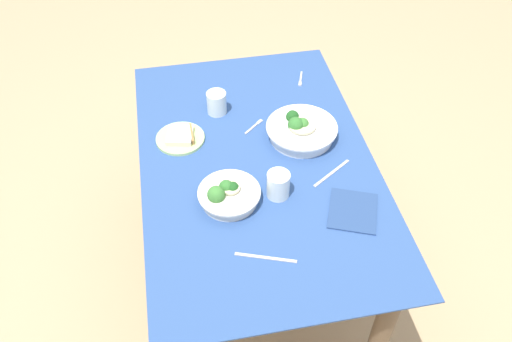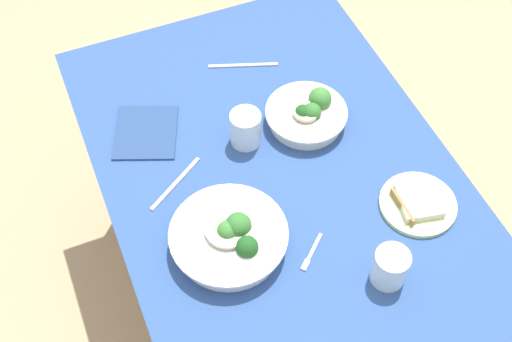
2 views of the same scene
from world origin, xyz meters
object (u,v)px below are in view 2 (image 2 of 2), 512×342
at_px(water_glass_center, 246,128).
at_px(napkin_folded_upper, 146,132).
at_px(water_glass_side, 390,267).
at_px(table_knife_right, 243,65).
at_px(broccoli_bowl_far, 308,114).
at_px(table_knife_left, 175,183).
at_px(fork_by_near_bowl, 311,253).
at_px(broccoli_bowl_near, 230,238).
at_px(bread_side_plate, 418,203).

height_order(water_glass_center, napkin_folded_upper, water_glass_center).
height_order(water_glass_side, table_knife_right, water_glass_side).
height_order(broccoli_bowl_far, water_glass_center, water_glass_center).
height_order(table_knife_left, napkin_folded_upper, napkin_folded_upper).
distance_m(fork_by_near_bowl, napkin_folded_upper, 0.55).
xyz_separation_m(broccoli_bowl_near, bread_side_plate, (0.07, 0.46, -0.02)).
distance_m(broccoli_bowl_far, napkin_folded_upper, 0.43).
distance_m(broccoli_bowl_far, table_knife_left, 0.39).
bearing_deg(water_glass_center, table_knife_right, 159.55).
distance_m(broccoli_bowl_near, table_knife_right, 0.59).
height_order(water_glass_center, table_knife_right, water_glass_center).
bearing_deg(broccoli_bowl_far, broccoli_bowl_near, -49.83).
bearing_deg(table_knife_left, water_glass_side, 96.64).
distance_m(water_glass_side, napkin_folded_upper, 0.72).
height_order(bread_side_plate, table_knife_left, bread_side_plate).
bearing_deg(napkin_folded_upper, broccoli_bowl_near, 11.54).
bearing_deg(table_knife_right, napkin_folded_upper, -138.39).
bearing_deg(broccoli_bowl_far, napkin_folded_upper, -107.23).
relative_size(broccoli_bowl_far, water_glass_side, 2.30).
bearing_deg(bread_side_plate, broccoli_bowl_near, -98.77).
distance_m(broccoli_bowl_near, water_glass_center, 0.32).
xyz_separation_m(table_knife_left, table_knife_right, (-0.32, 0.31, 0.00)).
xyz_separation_m(table_knife_left, napkin_folded_upper, (-0.18, -0.02, 0.00)).
bearing_deg(water_glass_side, table_knife_left, -140.02).
relative_size(bread_side_plate, napkin_folded_upper, 1.04).
distance_m(bread_side_plate, table_knife_left, 0.59).
relative_size(water_glass_center, table_knife_right, 0.49).
bearing_deg(table_knife_left, water_glass_center, 162.89).
height_order(bread_side_plate, fork_by_near_bowl, bread_side_plate).
relative_size(water_glass_center, napkin_folded_upper, 0.54).
distance_m(bread_side_plate, table_knife_right, 0.64).
bearing_deg(fork_by_near_bowl, broccoli_bowl_far, -155.28).
distance_m(water_glass_center, water_glass_side, 0.51).
distance_m(bread_side_plate, napkin_folded_upper, 0.71).
bearing_deg(fork_by_near_bowl, napkin_folded_upper, -105.17).
height_order(broccoli_bowl_near, table_knife_right, broccoli_bowl_near).
height_order(broccoli_bowl_far, bread_side_plate, broccoli_bowl_far).
xyz_separation_m(water_glass_center, napkin_folded_upper, (-0.12, -0.23, -0.05)).
relative_size(table_knife_right, napkin_folded_upper, 1.09).
xyz_separation_m(fork_by_near_bowl, napkin_folded_upper, (-0.49, -0.25, 0.00)).
bearing_deg(napkin_folded_upper, broccoli_bowl_far, 72.77).
bearing_deg(table_knife_right, broccoli_bowl_far, -53.38).
height_order(fork_by_near_bowl, napkin_folded_upper, napkin_folded_upper).
height_order(broccoli_bowl_near, table_knife_left, broccoli_bowl_near).
height_order(broccoli_bowl_near, water_glass_center, broccoli_bowl_near).
xyz_separation_m(broccoli_bowl_far, table_knife_left, (0.06, -0.39, -0.03)).
relative_size(water_glass_side, table_knife_left, 0.49).
bearing_deg(fork_by_near_bowl, water_glass_side, 96.37).
distance_m(broccoli_bowl_near, napkin_folded_upper, 0.41).
distance_m(water_glass_center, table_knife_right, 0.28).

